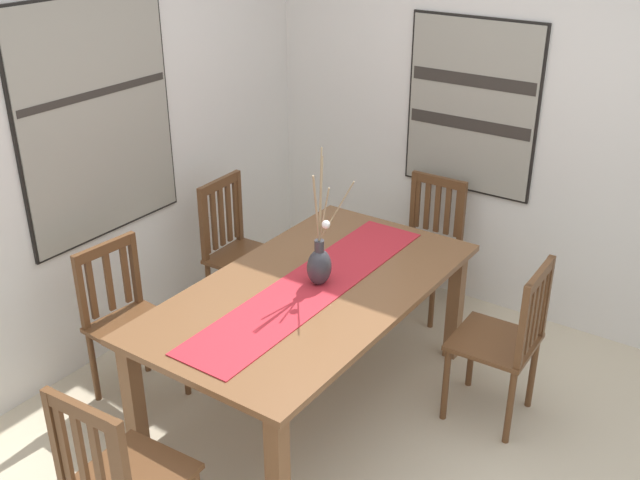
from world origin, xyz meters
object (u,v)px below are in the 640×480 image
chair_2 (129,321)px  painting_on_side_wall (472,107)px  chair_1 (121,480)px  painting_on_back_wall (97,120)px  chair_3 (238,249)px  dining_table (311,302)px  centerpiece_vase (320,262)px  chair_4 (506,339)px  chair_0 (427,240)px

chair_2 → painting_on_side_wall: painting_on_side_wall is taller
chair_1 → painting_on_back_wall: (1.21, 1.37, 0.97)m
chair_3 → painting_on_side_wall: size_ratio=0.86×
dining_table → chair_2: bearing=119.2°
dining_table → painting_on_side_wall: (1.62, -0.12, 0.71)m
painting_on_back_wall → painting_on_side_wall: painting_on_back_wall is taller
chair_2 → painting_on_back_wall: size_ratio=0.68×
centerpiece_vase → chair_3: 1.11m
centerpiece_vase → chair_4: 1.06m
dining_table → centerpiece_vase: (0.05, -0.02, 0.22)m
chair_0 → chair_4: 1.24m
chair_0 → painting_on_side_wall: bearing=-23.9°
chair_4 → painting_on_back_wall: painting_on_back_wall is taller
chair_2 → centerpiece_vase: bearing=-58.7°
chair_2 → chair_3: (0.99, 0.05, 0.03)m
chair_2 → chair_4: (0.99, -1.80, 0.02)m
chair_4 → painting_on_back_wall: size_ratio=0.70×
painting_on_back_wall → painting_on_side_wall: size_ratio=1.20×
centerpiece_vase → chair_3: centerpiece_vase is taller
dining_table → centerpiece_vase: centerpiece_vase is taller
centerpiece_vase → chair_3: (0.44, 0.95, -0.37)m
chair_2 → painting_on_back_wall: 1.14m
chair_1 → chair_2: bearing=46.2°
painting_on_back_wall → chair_2: bearing=-125.9°
dining_table → centerpiece_vase: size_ratio=2.60×
painting_on_back_wall → chair_0: bearing=-42.0°
painting_on_back_wall → painting_on_side_wall: bearing=-39.7°
chair_1 → painting_on_back_wall: painting_on_back_wall is taller
centerpiece_vase → chair_3: size_ratio=0.76×
centerpiece_vase → chair_1: centerpiece_vase is taller
centerpiece_vase → painting_on_back_wall: 1.50m
dining_table → chair_1: size_ratio=1.99×
centerpiece_vase → painting_on_back_wall: (-0.21, 1.37, 0.59)m
dining_table → chair_0: size_ratio=2.12×
painting_on_side_wall → chair_2: bearing=154.4°
dining_table → chair_4: (0.49, -0.91, -0.16)m
centerpiece_vase → painting_on_back_wall: size_ratio=0.54×
chair_0 → chair_2: chair_2 is taller
centerpiece_vase → painting_on_side_wall: 1.64m
dining_table → chair_2: (-0.50, 0.89, -0.18)m
dining_table → chair_3: 1.07m
chair_4 → dining_table: bearing=118.4°
chair_4 → painting_on_side_wall: size_ratio=0.84×
chair_3 → painting_on_side_wall: bearing=-43.3°
chair_0 → chair_3: chair_3 is taller
chair_1 → painting_on_back_wall: 2.07m
chair_2 → chair_1: bearing=-133.8°
painting_on_back_wall → chair_1: bearing=-131.3°
centerpiece_vase → chair_2: bearing=121.3°
chair_2 → painting_on_side_wall: 2.50m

